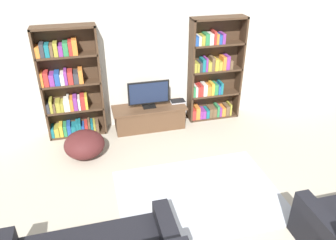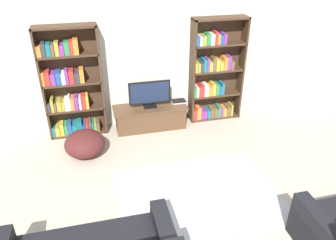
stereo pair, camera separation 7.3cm
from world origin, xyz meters
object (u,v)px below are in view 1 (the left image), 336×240
Objects in this scene: bookshelf_right at (212,74)px; tv_stand at (149,117)px; bookshelf_left at (69,87)px; beanbag_ottoman at (84,144)px; laptop at (178,101)px; television at (149,94)px.

tv_stand is (-1.29, -0.13, -0.71)m from bookshelf_right.
bookshelf_left reaches higher than beanbag_ottoman.
beanbag_ottoman is at bearing -162.58° from bookshelf_right.
bookshelf_right reaches higher than beanbag_ottoman.
beanbag_ottoman is (-2.52, -0.79, -0.71)m from bookshelf_right.
laptop is (-0.71, -0.06, -0.48)m from bookshelf_right.
tv_stand is 1.40m from beanbag_ottoman.
tv_stand is (1.38, -0.13, -0.72)m from bookshelf_left.
laptop is at bearing -1.62° from bookshelf_left.
bookshelf_right is 1.45× the size of tv_stand.
television is 2.70× the size of laptop.
bookshelf_left is at bearing 100.36° from beanbag_ottoman.
laptop is at bearing 22.03° from beanbag_ottoman.
television reaches higher than tv_stand.
beanbag_ottoman is (-1.24, -0.66, -0.00)m from tv_stand.
tv_stand is at bearing -172.43° from laptop.
tv_stand is 0.63m from laptop.
bookshelf_left is at bearing -179.97° from bookshelf_right.
bookshelf_right is at bearing 6.19° from television.
bookshelf_left is 1.56m from tv_stand.
tv_stand is at bearing -5.49° from bookshelf_left.
bookshelf_left is 2.67m from bookshelf_right.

